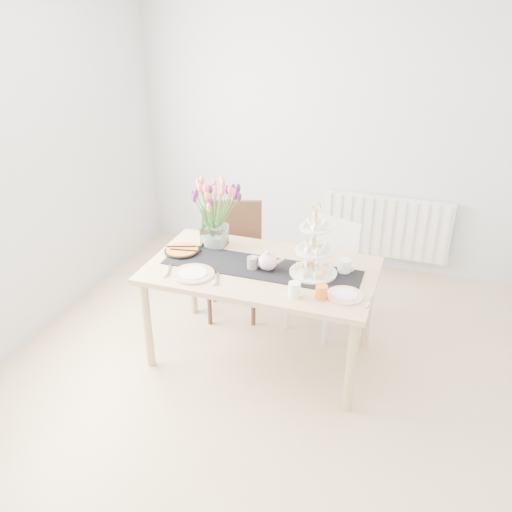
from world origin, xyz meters
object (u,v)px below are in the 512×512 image
(mug_orange, at_px, (321,292))
(mug_grey, at_px, (253,263))
(radiator, at_px, (386,227))
(cake_stand, at_px, (314,257))
(teapot, at_px, (268,262))
(plate_left, at_px, (193,274))
(tulip_vase, at_px, (213,204))
(cream_jug, at_px, (344,266))
(mug_white, at_px, (295,289))
(plate_right, at_px, (345,295))
(chair_brown, at_px, (233,250))
(tart_tin, at_px, (182,251))
(chair_white, at_px, (326,266))
(dining_table, at_px, (261,277))

(mug_orange, bearing_deg, mug_grey, 87.19)
(radiator, height_order, cake_stand, cake_stand)
(teapot, bearing_deg, mug_orange, -39.84)
(teapot, bearing_deg, plate_left, -163.79)
(tulip_vase, bearing_deg, mug_orange, -27.85)
(tulip_vase, distance_m, cream_jug, 1.06)
(tulip_vase, height_order, mug_white, tulip_vase)
(mug_white, distance_m, plate_right, 0.32)
(chair_brown, xyz_separation_m, tart_tin, (-0.20, -0.53, 0.21))
(tulip_vase, bearing_deg, mug_white, -34.04)
(tulip_vase, bearing_deg, plate_left, -85.36)
(chair_white, bearing_deg, tart_tin, -130.07)
(dining_table, bearing_deg, radiator, 68.02)
(cream_jug, relative_size, tart_tin, 0.36)
(chair_white, height_order, plate_right, chair_white)
(dining_table, distance_m, mug_white, 0.45)
(chair_brown, height_order, mug_white, chair_brown)
(teapot, bearing_deg, plate_right, -27.14)
(mug_white, height_order, plate_left, mug_white)
(cake_stand, bearing_deg, mug_grey, -172.10)
(chair_white, xyz_separation_m, mug_grey, (-0.40, -0.63, 0.27))
(chair_brown, relative_size, mug_grey, 10.52)
(mug_white, bearing_deg, tulip_vase, 169.31)
(mug_white, height_order, mug_orange, mug_white)
(plate_right, bearing_deg, cake_stand, 139.84)
(cake_stand, height_order, teapot, cake_stand)
(radiator, relative_size, tart_tin, 4.54)
(cake_stand, xyz_separation_m, plate_left, (-0.78, -0.27, -0.13))
(tulip_vase, height_order, tart_tin, tulip_vase)
(chair_brown, height_order, plate_right, chair_brown)
(chair_brown, xyz_separation_m, cream_jug, (1.00, -0.44, 0.24))
(chair_white, xyz_separation_m, mug_white, (-0.03, -0.89, 0.28))
(mug_grey, bearing_deg, mug_orange, -37.78)
(tulip_vase, distance_m, plate_left, 0.58)
(chair_brown, bearing_deg, tart_tin, -126.85)
(chair_brown, xyz_separation_m, plate_left, (0.03, -0.82, 0.20))
(cream_jug, bearing_deg, dining_table, -146.54)
(plate_left, bearing_deg, tart_tin, 127.79)
(mug_white, bearing_deg, tart_tin, -175.74)
(chair_white, relative_size, mug_orange, 9.85)
(mug_grey, height_order, mug_white, mug_white)
(cream_jug, bearing_deg, plate_left, -138.33)
(mug_grey, bearing_deg, tulip_vase, 132.17)
(dining_table, xyz_separation_m, tulip_vase, (-0.45, 0.23, 0.42))
(radiator, bearing_deg, tart_tin, -128.28)
(chair_white, height_order, mug_orange, chair_white)
(radiator, xyz_separation_m, tart_tin, (-1.33, -1.68, 0.32))
(cream_jug, relative_size, mug_orange, 1.04)
(mug_white, bearing_deg, radiator, 102.84)
(tart_tin, xyz_separation_m, mug_white, (0.95, -0.33, 0.03))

